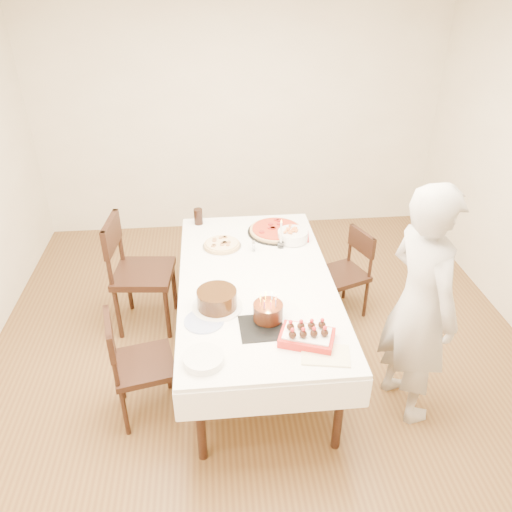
{
  "coord_description": "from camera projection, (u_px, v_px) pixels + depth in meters",
  "views": [
    {
      "loc": [
        -0.36,
        -3.0,
        2.81
      ],
      "look_at": [
        -0.05,
        0.1,
        0.95
      ],
      "focal_mm": 35.0,
      "sensor_mm": 36.0,
      "label": 1
    }
  ],
  "objects": [
    {
      "name": "floor",
      "position": [
        263.0,
        363.0,
        4.03
      ],
      "size": [
        5.0,
        5.0,
        0.0
      ],
      "primitive_type": "plane",
      "color": "brown",
      "rests_on": "ground"
    },
    {
      "name": "wall_back",
      "position": [
        239.0,
        114.0,
        5.48
      ],
      "size": [
        4.5,
        0.04,
        2.7
      ],
      "primitive_type": "cube",
      "color": "beige",
      "rests_on": "floor"
    },
    {
      "name": "dining_table",
      "position": [
        256.0,
        319.0,
        3.92
      ],
      "size": [
        1.9,
        2.42,
        0.75
      ],
      "primitive_type": "cube",
      "rotation": [
        0.0,
        0.0,
        0.41
      ],
      "color": "white",
      "rests_on": "floor"
    },
    {
      "name": "chair_right_savory",
      "position": [
        343.0,
        275.0,
        4.43
      ],
      "size": [
        0.53,
        0.53,
        0.8
      ],
      "primitive_type": null,
      "rotation": [
        0.0,
        0.0,
        0.36
      ],
      "color": "black",
      "rests_on": "floor"
    },
    {
      "name": "chair_left_savory",
      "position": [
        144.0,
        274.0,
        4.23
      ],
      "size": [
        0.58,
        0.58,
        1.03
      ],
      "primitive_type": null,
      "rotation": [
        0.0,
        0.0,
        3.05
      ],
      "color": "black",
      "rests_on": "floor"
    },
    {
      "name": "chair_left_dessert",
      "position": [
        144.0,
        365.0,
        3.4
      ],
      "size": [
        0.52,
        0.52,
        0.86
      ],
      "primitive_type": null,
      "rotation": [
        0.0,
        0.0,
        3.36
      ],
      "color": "black",
      "rests_on": "floor"
    },
    {
      "name": "person",
      "position": [
        420.0,
        306.0,
        3.25
      ],
      "size": [
        0.56,
        0.71,
        1.73
      ],
      "primitive_type": "imported",
      "rotation": [
        0.0,
        0.0,
        1.82
      ],
      "color": "beige",
      "rests_on": "floor"
    },
    {
      "name": "pizza_white",
      "position": [
        222.0,
        245.0,
        4.14
      ],
      "size": [
        0.39,
        0.39,
        0.04
      ],
      "primitive_type": "cylinder",
      "rotation": [
        0.0,
        0.0,
        -0.24
      ],
      "color": "beige",
      "rests_on": "dining_table"
    },
    {
      "name": "pizza_pepperoni",
      "position": [
        276.0,
        230.0,
        4.36
      ],
      "size": [
        0.64,
        0.64,
        0.04
      ],
      "primitive_type": "cylinder",
      "rotation": [
        0.0,
        0.0,
        0.36
      ],
      "color": "red",
      "rests_on": "dining_table"
    },
    {
      "name": "red_placemat",
      "position": [
        297.0,
        236.0,
        4.31
      ],
      "size": [
        0.24,
        0.24,
        0.01
      ],
      "primitive_type": "cube",
      "rotation": [
        0.0,
        0.0,
        -0.15
      ],
      "color": "#B21E1E",
      "rests_on": "dining_table"
    },
    {
      "name": "pasta_bowl",
      "position": [
        293.0,
        236.0,
        4.22
      ],
      "size": [
        0.31,
        0.31,
        0.08
      ],
      "primitive_type": "cylinder",
      "rotation": [
        0.0,
        0.0,
        -0.28
      ],
      "color": "white",
      "rests_on": "dining_table"
    },
    {
      "name": "taper_candle",
      "position": [
        281.0,
        234.0,
        4.08
      ],
      "size": [
        0.07,
        0.07,
        0.26
      ],
      "primitive_type": "cylinder",
      "rotation": [
        0.0,
        0.0,
        -0.26
      ],
      "color": "white",
      "rests_on": "dining_table"
    },
    {
      "name": "shaker_pair",
      "position": [
        254.0,
        247.0,
        4.07
      ],
      "size": [
        0.09,
        0.09,
        0.08
      ],
      "primitive_type": null,
      "rotation": [
        0.0,
        0.0,
        -0.36
      ],
      "color": "white",
      "rests_on": "dining_table"
    },
    {
      "name": "cola_glass",
      "position": [
        198.0,
        217.0,
        4.48
      ],
      "size": [
        0.1,
        0.1,
        0.15
      ],
      "primitive_type": "cylinder",
      "rotation": [
        0.0,
        0.0,
        0.34
      ],
      "color": "black",
      "rests_on": "dining_table"
    },
    {
      "name": "layer_cake",
      "position": [
        217.0,
        299.0,
        3.39
      ],
      "size": [
        0.38,
        0.38,
        0.14
      ],
      "primitive_type": "cylinder",
      "rotation": [
        0.0,
        0.0,
        0.1
      ],
      "color": "black",
      "rests_on": "dining_table"
    },
    {
      "name": "cake_board",
      "position": [
        262.0,
        328.0,
        3.24
      ],
      "size": [
        0.3,
        0.3,
        0.01
      ],
      "primitive_type": "cube",
      "rotation": [
        0.0,
        0.0,
        0.03
      ],
      "color": "black",
      "rests_on": "dining_table"
    },
    {
      "name": "birthday_cake",
      "position": [
        268.0,
        307.0,
        3.26
      ],
      "size": [
        0.25,
        0.25,
        0.18
      ],
      "primitive_type": "cylinder",
      "rotation": [
        0.0,
        0.0,
        0.32
      ],
      "color": "#37190F",
      "rests_on": "dining_table"
    },
    {
      "name": "strawberry_box",
      "position": [
        307.0,
        336.0,
        3.1
      ],
      "size": [
        0.39,
        0.32,
        0.08
      ],
      "primitive_type": null,
      "rotation": [
        0.0,
        0.0,
        -0.35
      ],
      "color": "#B51C14",
      "rests_on": "dining_table"
    },
    {
      "name": "box_lid",
      "position": [
        325.0,
        356.0,
        3.01
      ],
      "size": [
        0.32,
        0.24,
        0.02
      ],
      "primitive_type": "cube",
      "rotation": [
        0.0,
        0.0,
        -0.18
      ],
      "color": "beige",
      "rests_on": "dining_table"
    },
    {
      "name": "plate_stack",
      "position": [
        204.0,
        359.0,
        2.95
      ],
      "size": [
        0.31,
        0.31,
        0.05
      ],
      "primitive_type": "cylinder",
      "rotation": [
        0.0,
        0.0,
        -0.34
      ],
      "color": "white",
      "rests_on": "dining_table"
    },
    {
      "name": "china_plate",
      "position": [
        204.0,
        321.0,
        3.29
      ],
      "size": [
        0.28,
        0.28,
        0.01
      ],
      "primitive_type": "cylinder",
      "rotation": [
        0.0,
        0.0,
        0.04
      ],
      "color": "white",
      "rests_on": "dining_table"
    }
  ]
}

